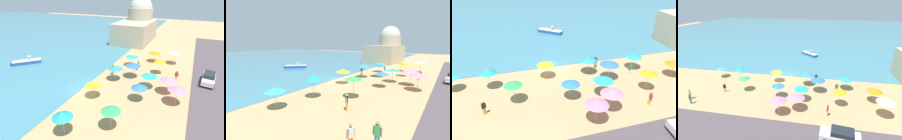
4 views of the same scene
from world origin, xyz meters
TOP-DOWN VIEW (x-y plane):
  - ground_plane at (0.00, 0.00)m, footprint 160.00×160.00m
  - beach_umbrella_0 at (3.71, -11.08)m, footprint 2.33×2.33m
  - beach_umbrella_1 at (-5.69, -7.13)m, footprint 1.98×1.98m
  - beach_umbrella_2 at (11.02, -3.46)m, footprint 2.32×2.32m
  - beach_umbrella_3 at (9.58, -8.83)m, footprint 1.96×1.96m
  - beach_umbrella_4 at (-1.33, -2.66)m, footprint 2.14×2.14m
  - beach_umbrella_5 at (4.07, -8.42)m, footprint 2.25×2.25m
  - beach_umbrella_6 at (15.18, -10.52)m, footprint 2.31×2.31m
  - beach_umbrella_7 at (6.38, -5.26)m, footprint 2.42×2.42m
  - beach_umbrella_8 at (-12.47, -2.76)m, footprint 1.94×1.94m
  - beach_umbrella_9 at (1.48, -12.43)m, footprint 2.28×2.28m
  - beach_umbrella_10 at (4.36, -3.10)m, footprint 2.31×2.31m
  - beach_umbrella_11 at (0.36, -8.08)m, footprint 2.04×2.04m
  - beach_umbrella_12 at (-8.25, -3.41)m, footprint 1.96×1.96m
  - beach_umbrella_13 at (14.80, -6.89)m, footprint 2.29×2.29m
  - bather_0 at (-8.78, -8.29)m, footprint 0.50×0.37m
  - bather_1 at (-11.90, -12.49)m, footprint 0.25×0.57m
  - bather_2 at (-12.92, -11.31)m, footprint 0.51×0.37m
  - bather_3 at (9.46, -5.21)m, footprint 0.57×0.25m
  - bather_4 at (7.96, -11.74)m, footprint 0.29×0.56m
  - bather_5 at (5.99, -1.90)m, footprint 0.56×0.29m
  - skiff_nearshore at (3.40, 15.00)m, footprint 4.70×4.41m
  - harbor_fortress at (30.74, 1.79)m, footprint 15.20×8.82m

SIDE VIEW (x-z plane):
  - ground_plane at x=0.00m, z-range 0.00..0.00m
  - skiff_nearshore at x=3.40m, z-range -0.28..1.17m
  - bather_0 at x=-8.78m, z-range 0.09..1.67m
  - bather_2 at x=-12.92m, z-range 0.10..1.72m
  - bather_1 at x=-11.90m, z-range 0.10..1.80m
  - bather_4 at x=7.96m, z-range 0.10..1.81m
  - bather_3 at x=9.46m, z-range 0.11..1.86m
  - bather_5 at x=5.99m, z-range 0.11..1.90m
  - beach_umbrella_8 at x=-12.47m, z-range 0.80..2.95m
  - beach_umbrella_2 at x=11.02m, z-range 0.82..2.95m
  - beach_umbrella_13 at x=14.80m, z-range 0.81..2.96m
  - beach_umbrella_4 at x=-1.33m, z-range 0.85..3.13m
  - beach_umbrella_11 at x=0.36m, z-range 0.86..3.14m
  - beach_umbrella_5 at x=4.07m, z-range 0.88..3.15m
  - beach_umbrella_10 at x=4.36m, z-range 0.91..3.33m
  - beach_umbrella_0 at x=3.71m, z-range 0.91..3.42m
  - beach_umbrella_7 at x=6.38m, z-range 0.96..3.44m
  - beach_umbrella_9 at x=1.48m, z-range 0.95..3.46m
  - beach_umbrella_3 at x=9.58m, z-range 0.99..3.55m
  - beach_umbrella_12 at x=-8.25m, z-range 0.99..3.65m
  - beach_umbrella_6 at x=15.18m, z-range 1.03..3.61m
  - beach_umbrella_1 at x=-5.69m, z-range 1.03..3.64m
  - harbor_fortress at x=30.74m, z-range -1.59..10.18m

